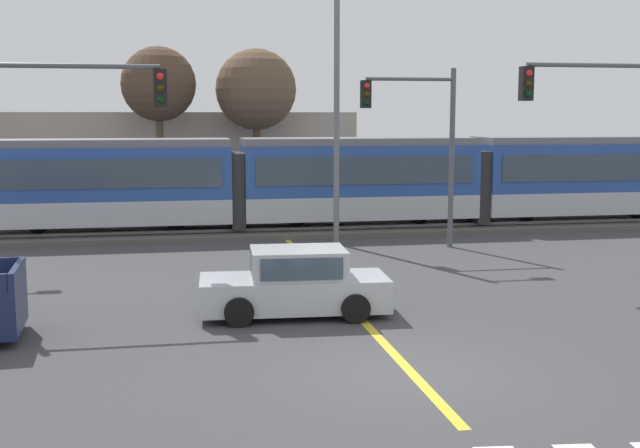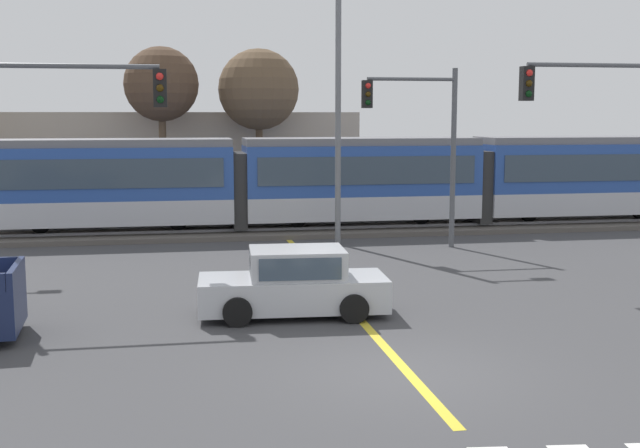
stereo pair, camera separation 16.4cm
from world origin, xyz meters
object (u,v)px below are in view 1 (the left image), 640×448
(sedan_crossing, at_px, (295,285))
(light_rail_tram, at_px, (359,178))
(bare_tree_west, at_px, (159,85))
(street_lamp_centre, at_px, (341,89))
(traffic_light_mid_left, at_px, (51,135))
(traffic_light_mid_right, at_px, (613,128))
(bare_tree_east, at_px, (256,90))
(traffic_light_far_right, at_px, (422,130))

(sedan_crossing, bearing_deg, light_rail_tram, 70.75)
(sedan_crossing, xyz_separation_m, bare_tree_west, (-3.13, 18.38, 5.06))
(street_lamp_centre, height_order, bare_tree_west, street_lamp_centre)
(bare_tree_west, bearing_deg, traffic_light_mid_left, -98.10)
(sedan_crossing, relative_size, traffic_light_mid_right, 0.70)
(bare_tree_west, height_order, bare_tree_east, bare_tree_west)
(traffic_light_mid_right, bearing_deg, bare_tree_east, 116.81)
(sedan_crossing, height_order, bare_tree_east, bare_tree_east)
(light_rail_tram, bearing_deg, sedan_crossing, -109.25)
(traffic_light_far_right, xyz_separation_m, street_lamp_centre, (-2.49, 1.27, 1.38))
(light_rail_tram, distance_m, street_lamp_centre, 4.81)
(light_rail_tram, distance_m, traffic_light_far_right, 4.99)
(light_rail_tram, bearing_deg, traffic_light_mid_left, -133.18)
(street_lamp_centre, distance_m, bare_tree_east, 9.27)
(traffic_light_far_right, height_order, traffic_light_mid_left, traffic_light_far_right)
(traffic_light_mid_left, relative_size, bare_tree_east, 0.81)
(bare_tree_west, relative_size, bare_tree_east, 1.00)
(traffic_light_mid_left, bearing_deg, sedan_crossing, -22.69)
(traffic_light_far_right, distance_m, traffic_light_mid_right, 6.72)
(traffic_light_mid_left, xyz_separation_m, street_lamp_centre, (8.52, 7.36, 1.34))
(traffic_light_far_right, relative_size, traffic_light_mid_right, 0.98)
(traffic_light_far_right, distance_m, street_lamp_centre, 3.12)
(light_rail_tram, relative_size, traffic_light_mid_left, 4.68)
(light_rail_tram, bearing_deg, traffic_light_far_right, -76.06)
(sedan_crossing, bearing_deg, traffic_light_far_right, 56.23)
(light_rail_tram, xyz_separation_m, traffic_light_mid_left, (-9.90, -10.55, 1.97))
(light_rail_tram, xyz_separation_m, traffic_light_far_right, (1.11, -4.46, 1.93))
(traffic_light_mid_right, xyz_separation_m, street_lamp_centre, (-6.12, 6.93, 1.22))
(sedan_crossing, xyz_separation_m, traffic_light_mid_right, (9.21, 2.70, 3.44))
(traffic_light_mid_left, relative_size, street_lamp_centre, 0.62)
(light_rail_tram, bearing_deg, street_lamp_centre, -113.43)
(traffic_light_mid_left, distance_m, bare_tree_east, 17.74)
(traffic_light_far_right, height_order, street_lamp_centre, street_lamp_centre)
(sedan_crossing, xyz_separation_m, street_lamp_centre, (3.09, 9.63, 4.66))
(traffic_light_far_right, relative_size, traffic_light_mid_left, 1.01)
(light_rail_tram, height_order, sedan_crossing, light_rail_tram)
(traffic_light_mid_left, xyz_separation_m, bare_tree_east, (6.56, 16.41, 1.56))
(light_rail_tram, height_order, traffic_light_far_right, traffic_light_far_right)
(sedan_crossing, xyz_separation_m, traffic_light_far_right, (5.58, 8.35, 3.28))
(traffic_light_mid_left, distance_m, street_lamp_centre, 11.33)
(sedan_crossing, xyz_separation_m, bare_tree_east, (1.13, 18.68, 4.88))
(traffic_light_mid_left, bearing_deg, bare_tree_east, 68.22)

